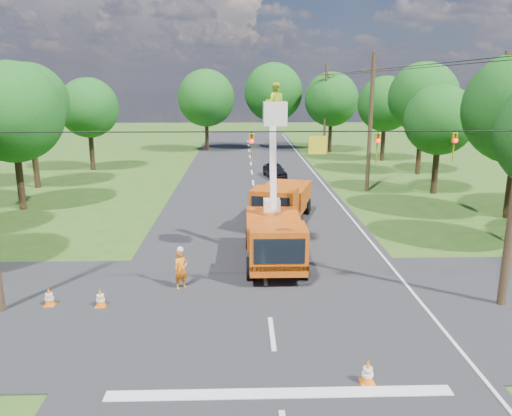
{
  "coord_description": "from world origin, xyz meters",
  "views": [
    {
      "loc": [
        -0.95,
        -14.53,
        7.84
      ],
      "look_at": [
        -0.32,
        6.42,
        2.6
      ],
      "focal_mm": 35.0,
      "sensor_mm": 36.0,
      "label": 1
    }
  ],
  "objects_px": {
    "second_truck": "(282,201)",
    "tree_left_e": "(29,102)",
    "bucket_truck": "(275,228)",
    "tree_far_a": "(206,98)",
    "pole_right_mid": "(370,122)",
    "traffic_cone_4": "(49,297)",
    "tree_right_c": "(440,120)",
    "traffic_cone_1": "(270,256)",
    "traffic_cone_2": "(289,225)",
    "tree_left_d": "(12,112)",
    "tree_far_c": "(331,99)",
    "distant_car": "(275,170)",
    "pole_right_far": "(325,109)",
    "tree_right_d": "(423,97)",
    "tree_right_e": "(385,104)",
    "tree_far_b": "(274,92)",
    "traffic_cone_0": "(368,372)",
    "traffic_cone_6": "(307,200)",
    "tree_left_f": "(88,108)",
    "traffic_cone_3": "(100,298)",
    "ground_worker": "(181,269)"
  },
  "relations": [
    {
      "from": "bucket_truck",
      "to": "tree_left_e",
      "type": "height_order",
      "value": "tree_left_e"
    },
    {
      "from": "traffic_cone_3",
      "to": "tree_far_c",
      "type": "relative_size",
      "value": 0.08
    },
    {
      "from": "pole_right_mid",
      "to": "tree_far_a",
      "type": "bearing_deg",
      "value": 120.41
    },
    {
      "from": "bucket_truck",
      "to": "traffic_cone_4",
      "type": "xyz_separation_m",
      "value": [
        -8.42,
        -4.12,
        -1.3
      ]
    },
    {
      "from": "tree_right_d",
      "to": "tree_right_e",
      "type": "height_order",
      "value": "tree_right_d"
    },
    {
      "from": "traffic_cone_1",
      "to": "tree_far_b",
      "type": "relative_size",
      "value": 0.07
    },
    {
      "from": "distant_car",
      "to": "traffic_cone_4",
      "type": "relative_size",
      "value": 5.24
    },
    {
      "from": "traffic_cone_1",
      "to": "tree_far_b",
      "type": "xyz_separation_m",
      "value": [
        2.72,
        40.52,
        6.45
      ]
    },
    {
      "from": "traffic_cone_2",
      "to": "pole_right_far",
      "type": "relative_size",
      "value": 0.07
    },
    {
      "from": "bucket_truck",
      "to": "tree_far_a",
      "type": "xyz_separation_m",
      "value": [
        -5.5,
        38.52,
        4.53
      ]
    },
    {
      "from": "ground_worker",
      "to": "tree_left_e",
      "type": "height_order",
      "value": "tree_left_e"
    },
    {
      "from": "traffic_cone_0",
      "to": "tree_right_d",
      "type": "xyz_separation_m",
      "value": [
        12.41,
        31.78,
        6.32
      ]
    },
    {
      "from": "tree_right_c",
      "to": "pole_right_mid",
      "type": "bearing_deg",
      "value": 167.99
    },
    {
      "from": "distant_car",
      "to": "tree_far_b",
      "type": "xyz_separation_m",
      "value": [
        1.09,
        19.43,
        6.17
      ]
    },
    {
      "from": "pole_right_mid",
      "to": "tree_far_b",
      "type": "height_order",
      "value": "tree_far_b"
    },
    {
      "from": "traffic_cone_4",
      "to": "second_truck",
      "type": "bearing_deg",
      "value": 49.68
    },
    {
      "from": "tree_left_f",
      "to": "tree_far_c",
      "type": "height_order",
      "value": "tree_far_c"
    },
    {
      "from": "ground_worker",
      "to": "tree_left_d",
      "type": "distance_m",
      "value": 18.38
    },
    {
      "from": "traffic_cone_2",
      "to": "tree_right_e",
      "type": "bearing_deg",
      "value": 64.43
    },
    {
      "from": "ground_worker",
      "to": "tree_far_c",
      "type": "relative_size",
      "value": 0.17
    },
    {
      "from": "distant_car",
      "to": "tree_right_d",
      "type": "relative_size",
      "value": 0.38
    },
    {
      "from": "tree_right_e",
      "to": "bucket_truck",
      "type": "bearing_deg",
      "value": -113.55
    },
    {
      "from": "tree_left_f",
      "to": "tree_far_b",
      "type": "bearing_deg",
      "value": 40.12
    },
    {
      "from": "tree_right_e",
      "to": "distant_car",
      "type": "bearing_deg",
      "value": -141.57
    },
    {
      "from": "traffic_cone_4",
      "to": "tree_far_c",
      "type": "distance_m",
      "value": 45.5
    },
    {
      "from": "traffic_cone_3",
      "to": "tree_left_f",
      "type": "height_order",
      "value": "tree_left_f"
    },
    {
      "from": "second_truck",
      "to": "tree_left_e",
      "type": "xyz_separation_m",
      "value": [
        -18.17,
        10.68,
        5.24
      ]
    },
    {
      "from": "traffic_cone_4",
      "to": "tree_far_c",
      "type": "xyz_separation_m",
      "value": [
        17.43,
        41.64,
        5.7
      ]
    },
    {
      "from": "tree_right_d",
      "to": "tree_right_e",
      "type": "distance_m",
      "value": 8.11
    },
    {
      "from": "traffic_cone_6",
      "to": "pole_right_far",
      "type": "relative_size",
      "value": 0.07
    },
    {
      "from": "pole_right_mid",
      "to": "tree_left_f",
      "type": "bearing_deg",
      "value": 156.77
    },
    {
      "from": "traffic_cone_6",
      "to": "bucket_truck",
      "type": "bearing_deg",
      "value": -104.69
    },
    {
      "from": "tree_far_c",
      "to": "second_truck",
      "type": "bearing_deg",
      "value": -104.84
    },
    {
      "from": "ground_worker",
      "to": "pole_right_far",
      "type": "distance_m",
      "value": 40.19
    },
    {
      "from": "tree_right_d",
      "to": "tree_left_d",
      "type": "bearing_deg",
      "value": -158.07
    },
    {
      "from": "traffic_cone_1",
      "to": "tree_far_a",
      "type": "xyz_separation_m",
      "value": [
        -5.28,
        38.52,
        5.83
      ]
    },
    {
      "from": "second_truck",
      "to": "tree_left_e",
      "type": "distance_m",
      "value": 21.72
    },
    {
      "from": "distant_car",
      "to": "traffic_cone_4",
      "type": "height_order",
      "value": "distant_car"
    },
    {
      "from": "traffic_cone_1",
      "to": "traffic_cone_2",
      "type": "bearing_deg",
      "value": 75.12
    },
    {
      "from": "traffic_cone_4",
      "to": "tree_far_a",
      "type": "height_order",
      "value": "tree_far_a"
    },
    {
      "from": "tree_far_a",
      "to": "tree_left_e",
      "type": "bearing_deg",
      "value": -119.33
    },
    {
      "from": "pole_right_far",
      "to": "tree_left_e",
      "type": "relative_size",
      "value": 1.06
    },
    {
      "from": "tree_right_c",
      "to": "traffic_cone_0",
      "type": "bearing_deg",
      "value": -114.45
    },
    {
      "from": "traffic_cone_4",
      "to": "tree_right_c",
      "type": "bearing_deg",
      "value": 41.42
    },
    {
      "from": "pole_right_mid",
      "to": "pole_right_far",
      "type": "height_order",
      "value": "same"
    },
    {
      "from": "tree_far_a",
      "to": "tree_far_c",
      "type": "bearing_deg",
      "value": -3.95
    },
    {
      "from": "pole_right_mid",
      "to": "tree_far_a",
      "type": "xyz_separation_m",
      "value": [
        -13.5,
        23.0,
        1.08
      ]
    },
    {
      "from": "traffic_cone_2",
      "to": "distant_car",
      "type": "bearing_deg",
      "value": 89.03
    },
    {
      "from": "bucket_truck",
      "to": "tree_left_d",
      "type": "height_order",
      "value": "tree_left_d"
    },
    {
      "from": "traffic_cone_0",
      "to": "pole_right_mid",
      "type": "bearing_deg",
      "value": 76.15
    }
  ]
}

